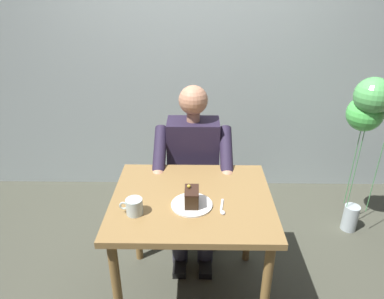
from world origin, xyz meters
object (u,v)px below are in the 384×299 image
dessert_spoon (222,209)px  coffee_cup (134,206)px  balloon_display (374,111)px  dining_table (192,212)px  cake_slice (191,197)px  chair (193,176)px  seated_person (193,170)px

dessert_spoon → coffee_cup: bearing=4.9°
balloon_display → dining_table: bearing=28.2°
cake_slice → chair: bearing=-90.3°
dessert_spoon → balloon_display: (-1.09, -0.78, 0.27)m
seated_person → chair: bearing=-90.0°
dining_table → seated_person: (0.00, -0.51, -0.01)m
dining_table → chair: (0.00, -0.68, -0.16)m
seated_person → dessert_spoon: size_ratio=8.53×
chair → seated_person: (0.00, 0.17, 0.15)m
seated_person → coffee_cup: (0.30, 0.66, 0.16)m
dining_table → chair: chair is taller
dessert_spoon → balloon_display: 1.37m
chair → cake_slice: 0.82m
seated_person → dessert_spoon: bearing=104.6°
chair → seated_person: size_ratio=0.73×
coffee_cup → dessert_spoon: (-0.46, -0.04, -0.04)m
chair → coffee_cup: 0.94m
chair → coffee_cup: chair is taller
cake_slice → balloon_display: (-1.26, -0.75, 0.22)m
dining_table → cake_slice: bearing=86.6°
coffee_cup → balloon_display: (-1.55, -0.82, 0.23)m
chair → cake_slice: chair is taller
dining_table → chair: size_ratio=1.01×
seated_person → balloon_display: (-1.26, -0.16, 0.39)m
coffee_cup → dessert_spoon: bearing=-175.1°
cake_slice → dining_table: bearing=-93.4°
dining_table → balloon_display: 1.47m
seated_person → cake_slice: (0.00, 0.59, 0.17)m
cake_slice → balloon_display: bearing=-149.3°
balloon_display → coffee_cup: bearing=27.9°
dining_table → seated_person: bearing=-90.0°
cake_slice → coffee_cup: (0.29, 0.07, -0.01)m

